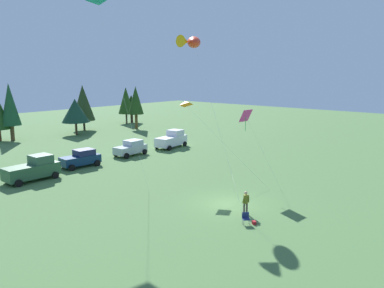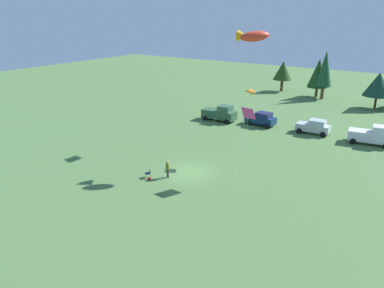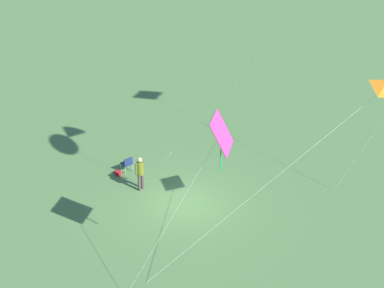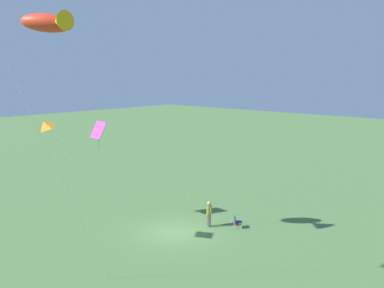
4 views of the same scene
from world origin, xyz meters
name	(u,v)px [view 2 (image 2 of 4)]	position (x,y,z in m)	size (l,w,h in m)	color
ground_plane	(189,172)	(0.00, 0.00, 0.00)	(160.00, 160.00, 0.00)	#4B723C
person_kite_flyer	(168,168)	(-0.98, -2.26, 1.02)	(0.56, 0.46, 1.74)	#483D38
folding_chair	(149,173)	(-2.52, -3.29, 0.49)	(0.68, 0.68, 0.82)	navy
backpack_on_grass	(149,179)	(-2.12, -3.70, 0.11)	(0.32, 0.22, 0.22)	#A31A1E
truck_green_flatbed	(220,113)	(-6.81, 17.96, 1.10)	(5.04, 2.49, 2.34)	#2E5737
car_navy_hatch	(261,119)	(-0.84, 19.12, 0.95)	(4.32, 2.47, 1.89)	navy
car_silver_compact	(314,127)	(6.48, 19.45, 0.95)	(4.27, 2.35, 1.89)	#B2BBBC
truck_white_pickup	(372,135)	(13.53, 19.20, 1.10)	(5.22, 2.93, 2.34)	silver
kite_large_fish	(252,36)	(3.03, 6.42, 12.84)	(6.15, 10.17, 13.47)	red
kite_delta_orange	(251,91)	(2.98, 7.14, 7.33)	(2.98, 8.42, 7.70)	orange
kite_diamond_rainbow	(248,114)	(5.22, 1.87, 6.28)	(1.62, 3.61, 6.93)	#DC3590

